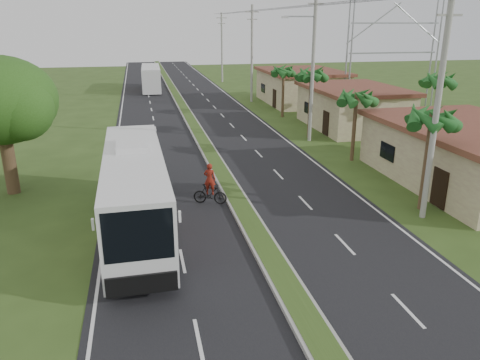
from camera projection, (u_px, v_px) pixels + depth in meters
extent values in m
plane|color=#31481A|center=(266.00, 253.00, 19.48)|extent=(180.00, 180.00, 0.00)
cube|color=black|center=(202.00, 140.00, 37.99)|extent=(14.00, 160.00, 0.02)
cube|color=gray|center=(202.00, 139.00, 37.96)|extent=(1.20, 160.00, 0.17)
cube|color=#31481A|center=(202.00, 138.00, 37.94)|extent=(0.95, 160.00, 0.02)
cube|color=silver|center=(117.00, 144.00, 36.65)|extent=(0.12, 160.00, 0.01)
cube|color=silver|center=(281.00, 136.00, 39.34)|extent=(0.12, 160.00, 0.01)
cube|color=tan|center=(471.00, 158.00, 27.32)|extent=(8.00, 12.00, 3.20)
cube|color=#57251E|center=(476.00, 128.00, 26.76)|extent=(8.60, 12.60, 0.32)
cube|color=tan|center=(352.00, 109.00, 42.11)|extent=(7.00, 10.00, 3.35)
cube|color=#57251E|center=(354.00, 88.00, 41.52)|extent=(7.60, 10.60, 0.32)
cube|color=tan|center=(301.00, 88.00, 55.05)|extent=(8.00, 11.00, 3.50)
cube|color=#57251E|center=(302.00, 71.00, 54.43)|extent=(8.60, 11.60, 0.32)
cylinder|color=#473321|center=(426.00, 162.00, 23.26)|extent=(0.26, 0.26, 5.00)
cylinder|color=#473321|center=(354.00, 128.00, 31.73)|extent=(0.26, 0.26, 4.60)
cylinder|color=#473321|center=(310.00, 105.00, 37.96)|extent=(0.26, 0.26, 5.40)
cylinder|color=#473321|center=(283.00, 93.00, 46.49)|extent=(0.26, 0.26, 4.80)
cylinder|color=#473321|center=(435.00, 111.00, 36.03)|extent=(0.26, 0.26, 5.20)
cylinder|color=#473321|center=(9.00, 158.00, 25.69)|extent=(0.70, 0.70, 4.00)
sphere|color=#234913|center=(20.00, 108.00, 24.08)|extent=(3.40, 3.40, 3.40)
cylinder|color=gray|center=(437.00, 106.00, 21.27)|extent=(0.28, 0.28, 11.00)
cube|color=gray|center=(450.00, 15.00, 20.02)|extent=(1.20, 0.10, 0.10)
cylinder|color=gray|center=(313.00, 65.00, 35.92)|extent=(0.28, 0.28, 12.00)
cube|color=gray|center=(316.00, 4.00, 34.51)|extent=(1.20, 0.10, 0.10)
cube|color=gray|center=(300.00, 16.00, 34.56)|extent=(2.40, 0.10, 0.10)
cylinder|color=gray|center=(252.00, 55.00, 54.59)|extent=(0.28, 0.28, 11.00)
cube|color=gray|center=(252.00, 12.00, 53.08)|extent=(1.60, 0.12, 0.12)
cube|color=gray|center=(252.00, 19.00, 53.34)|extent=(1.20, 0.10, 0.10)
cylinder|color=gray|center=(222.00, 48.00, 73.19)|extent=(0.28, 0.28, 10.50)
cube|color=gray|center=(222.00, 18.00, 71.76)|extent=(1.60, 0.12, 0.12)
cube|color=gray|center=(222.00, 23.00, 72.02)|extent=(1.20, 0.10, 0.10)
cylinder|color=gray|center=(351.00, 54.00, 48.27)|extent=(0.18, 0.18, 12.00)
cylinder|color=gray|center=(437.00, 52.00, 50.27)|extent=(0.18, 0.18, 12.00)
cylinder|color=gray|center=(347.00, 53.00, 49.19)|extent=(0.18, 0.18, 12.00)
cylinder|color=gray|center=(432.00, 52.00, 51.19)|extent=(0.18, 0.18, 12.00)
cube|color=gray|center=(393.00, 53.00, 49.73)|extent=(10.00, 0.14, 0.14)
cube|color=gray|center=(396.00, 23.00, 48.77)|extent=(10.00, 0.14, 0.14)
cube|color=silver|center=(135.00, 189.00, 20.85)|extent=(2.75, 12.21, 3.19)
cube|color=black|center=(134.00, 170.00, 21.19)|extent=(2.76, 9.78, 1.28)
cube|color=black|center=(138.00, 235.00, 15.14)|extent=(2.28, 0.18, 1.79)
cube|color=red|center=(137.00, 212.00, 19.94)|extent=(2.68, 5.32, 0.56)
cube|color=yellow|center=(137.00, 205.00, 21.42)|extent=(2.64, 3.09, 0.25)
cube|color=silver|center=(132.00, 145.00, 21.42)|extent=(1.46, 2.46, 0.28)
cylinder|color=black|center=(109.00, 263.00, 17.54)|extent=(0.34, 1.06, 1.05)
cylinder|color=black|center=(171.00, 257.00, 18.04)|extent=(0.34, 1.06, 1.05)
cylinder|color=black|center=(113.00, 198.00, 24.09)|extent=(0.34, 1.06, 1.05)
cylinder|color=black|center=(158.00, 194.00, 24.58)|extent=(0.34, 1.06, 1.05)
cube|color=silver|center=(151.00, 78.00, 65.44)|extent=(2.72, 11.22, 3.10)
cube|color=black|center=(151.00, 71.00, 65.59)|extent=(2.70, 8.31, 1.06)
cube|color=orange|center=(151.00, 83.00, 64.73)|extent=(2.62, 5.40, 0.34)
cylinder|color=black|center=(144.00, 91.00, 61.36)|extent=(0.32, 0.94, 0.93)
cylinder|color=black|center=(160.00, 91.00, 61.73)|extent=(0.32, 0.94, 0.93)
cylinder|color=black|center=(144.00, 83.00, 69.49)|extent=(0.32, 0.94, 0.93)
cylinder|color=black|center=(159.00, 83.00, 69.86)|extent=(0.32, 0.94, 0.93)
imported|color=black|center=(210.00, 194.00, 24.52)|extent=(1.85, 1.13, 1.08)
imported|color=maroon|center=(210.00, 179.00, 24.25)|extent=(0.72, 0.60, 1.69)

